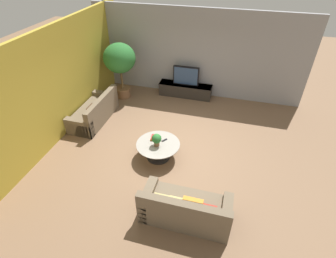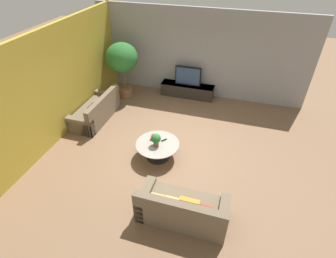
{
  "view_description": "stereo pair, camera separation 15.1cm",
  "coord_description": "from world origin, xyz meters",
  "px_view_note": "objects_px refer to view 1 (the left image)",
  "views": [
    {
      "loc": [
        1.41,
        -5.46,
        4.77
      ],
      "look_at": [
        -0.11,
        0.04,
        0.55
      ],
      "focal_mm": 28.0,
      "sensor_mm": 36.0,
      "label": 1
    },
    {
      "loc": [
        1.55,
        -5.41,
        4.77
      ],
      "look_at": [
        -0.11,
        0.04,
        0.55
      ],
      "focal_mm": 28.0,
      "sensor_mm": 36.0,
      "label": 2
    }
  ],
  "objects_px": {
    "couch_near_entry": "(185,209)",
    "potted_plant_tabletop": "(157,139)",
    "couch_by_wall": "(95,112)",
    "media_console": "(185,90)",
    "potted_palm_tall": "(120,61)",
    "coffee_table": "(158,148)",
    "television": "(186,76)"
  },
  "relations": [
    {
      "from": "potted_palm_tall",
      "to": "couch_by_wall",
      "type": "bearing_deg",
      "value": -98.47
    },
    {
      "from": "couch_by_wall",
      "to": "media_console",
      "type": "bearing_deg",
      "value": 133.62
    },
    {
      "from": "couch_near_entry",
      "to": "potted_palm_tall",
      "type": "height_order",
      "value": "potted_palm_tall"
    },
    {
      "from": "media_console",
      "to": "potted_plant_tabletop",
      "type": "relative_size",
      "value": 5.56
    },
    {
      "from": "television",
      "to": "couch_by_wall",
      "type": "relative_size",
      "value": 0.48
    },
    {
      "from": "media_console",
      "to": "couch_near_entry",
      "type": "xyz_separation_m",
      "value": [
        1.12,
        -5.11,
        0.05
      ]
    },
    {
      "from": "couch_by_wall",
      "to": "potted_plant_tabletop",
      "type": "xyz_separation_m",
      "value": [
        2.44,
        -1.21,
        0.37
      ]
    },
    {
      "from": "potted_plant_tabletop",
      "to": "coffee_table",
      "type": "bearing_deg",
      "value": 78.3
    },
    {
      "from": "couch_near_entry",
      "to": "potted_palm_tall",
      "type": "bearing_deg",
      "value": -53.57
    },
    {
      "from": "potted_palm_tall",
      "to": "potted_plant_tabletop",
      "type": "bearing_deg",
      "value": -52.64
    },
    {
      "from": "television",
      "to": "couch_by_wall",
      "type": "distance_m",
      "value": 3.38
    },
    {
      "from": "coffee_table",
      "to": "potted_palm_tall",
      "type": "xyz_separation_m",
      "value": [
        -2.2,
        2.8,
        1.05
      ]
    },
    {
      "from": "media_console",
      "to": "potted_palm_tall",
      "type": "xyz_separation_m",
      "value": [
        -2.17,
        -0.65,
        1.13
      ]
    },
    {
      "from": "couch_near_entry",
      "to": "potted_plant_tabletop",
      "type": "xyz_separation_m",
      "value": [
        -1.1,
        1.6,
        0.36
      ]
    },
    {
      "from": "couch_by_wall",
      "to": "couch_near_entry",
      "type": "relative_size",
      "value": 1.04
    },
    {
      "from": "coffee_table",
      "to": "potted_plant_tabletop",
      "type": "relative_size",
      "value": 3.29
    },
    {
      "from": "media_console",
      "to": "potted_palm_tall",
      "type": "distance_m",
      "value": 2.53
    },
    {
      "from": "coffee_table",
      "to": "couch_near_entry",
      "type": "xyz_separation_m",
      "value": [
        1.09,
        -1.66,
        -0.03
      ]
    },
    {
      "from": "media_console",
      "to": "couch_near_entry",
      "type": "height_order",
      "value": "couch_near_entry"
    },
    {
      "from": "potted_plant_tabletop",
      "to": "media_console",
      "type": "bearing_deg",
      "value": 90.27
    },
    {
      "from": "coffee_table",
      "to": "potted_palm_tall",
      "type": "bearing_deg",
      "value": 128.16
    },
    {
      "from": "couch_near_entry",
      "to": "television",
      "type": "bearing_deg",
      "value": -77.63
    },
    {
      "from": "couch_near_entry",
      "to": "potted_palm_tall",
      "type": "xyz_separation_m",
      "value": [
        -3.29,
        4.46,
        1.08
      ]
    },
    {
      "from": "couch_by_wall",
      "to": "television",
      "type": "bearing_deg",
      "value": 133.6
    },
    {
      "from": "coffee_table",
      "to": "potted_palm_tall",
      "type": "relative_size",
      "value": 0.58
    },
    {
      "from": "potted_palm_tall",
      "to": "couch_near_entry",
      "type": "bearing_deg",
      "value": -53.57
    },
    {
      "from": "couch_near_entry",
      "to": "coffee_table",
      "type": "bearing_deg",
      "value": -56.67
    },
    {
      "from": "television",
      "to": "potted_plant_tabletop",
      "type": "bearing_deg",
      "value": -89.73
    },
    {
      "from": "couch_near_entry",
      "to": "potted_plant_tabletop",
      "type": "relative_size",
      "value": 5.28
    },
    {
      "from": "media_console",
      "to": "potted_plant_tabletop",
      "type": "xyz_separation_m",
      "value": [
        0.02,
        -3.52,
        0.41
      ]
    },
    {
      "from": "coffee_table",
      "to": "couch_by_wall",
      "type": "distance_m",
      "value": 2.71
    },
    {
      "from": "television",
      "to": "coffee_table",
      "type": "height_order",
      "value": "television"
    }
  ]
}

